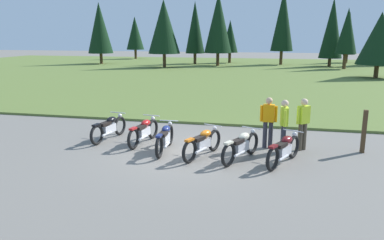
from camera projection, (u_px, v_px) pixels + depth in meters
name	position (u px, v px, depth m)	size (l,w,h in m)	color
ground_plane	(188.00, 152.00, 11.86)	(140.00, 140.00, 0.00)	slate
grass_moorland	(249.00, 73.00, 36.30)	(80.00, 44.00, 0.10)	#5B7033
forest_treeline	(249.00, 28.00, 43.01)	(36.88, 22.92, 8.99)	#47331E
motorcycle_black	(109.00, 128.00, 13.15)	(0.63, 2.09, 0.88)	black
motorcycle_red	(144.00, 131.00, 12.68)	(0.62, 2.09, 0.88)	black
motorcycle_navy	(165.00, 138.00, 11.85)	(0.62, 2.10, 0.88)	black
motorcycle_orange	(203.00, 143.00, 11.31)	(0.93, 2.00, 0.88)	black
motorcycle_cream	(241.00, 146.00, 11.00)	(1.01, 1.96, 0.88)	black
motorcycle_maroon	(284.00, 149.00, 10.65)	(1.03, 1.94, 0.88)	black
rider_checking_bike	(268.00, 120.00, 12.07)	(0.55, 0.23, 1.67)	#2D2D38
rider_in_hivis_vest	(284.00, 123.00, 11.62)	(0.25, 0.55, 1.67)	#2D2D38
rider_with_back_turned	(303.00, 121.00, 11.86)	(0.43, 0.40, 1.67)	#4C4233
trail_marker_post	(364.00, 132.00, 11.64)	(0.12, 0.12, 1.36)	#47331E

